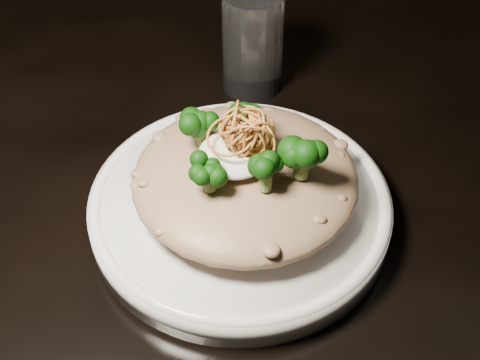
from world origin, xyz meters
name	(u,v)px	position (x,y,z in m)	size (l,w,h in m)	color
table	(275,241)	(0.00, 0.00, 0.67)	(1.10, 0.80, 0.75)	black
plate	(240,209)	(-0.04, -0.04, 0.77)	(0.29, 0.29, 0.03)	white
risotto	(245,178)	(-0.03, -0.04, 0.80)	(0.22, 0.22, 0.05)	brown
broccoli	(246,145)	(-0.03, -0.04, 0.85)	(0.12, 0.12, 0.04)	black
cheese	(234,154)	(-0.04, -0.04, 0.84)	(0.07, 0.07, 0.02)	silver
shallots	(244,129)	(-0.03, -0.04, 0.86)	(0.06, 0.06, 0.04)	brown
drinking_glass	(253,42)	(-0.03, 0.18, 0.81)	(0.07, 0.07, 0.13)	white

